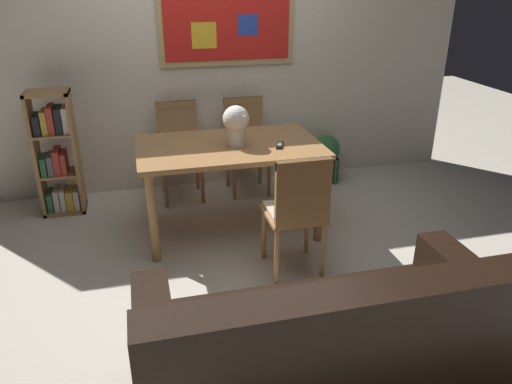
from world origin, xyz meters
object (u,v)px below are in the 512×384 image
dining_chair_far_right (246,137)px  dining_chair_near_right (298,206)px  leather_couch (326,351)px  tv_remote (280,145)px  dining_chair_far_left (179,142)px  bookshelf (57,156)px  potted_ivy (325,158)px  flower_vase (236,123)px  dining_table (229,156)px

dining_chair_far_right → dining_chair_near_right: size_ratio=1.00×
dining_chair_far_right → leather_couch: 2.77m
dining_chair_near_right → tv_remote: 0.69m
dining_chair_far_left → dining_chair_far_right: bearing=-0.1°
leather_couch → bookshelf: bearing=119.4°
bookshelf → leather_couch: bearing=-60.6°
potted_ivy → tv_remote: (-0.80, -0.98, 0.53)m
dining_chair_far_right → flower_vase: (-0.27, -0.86, 0.40)m
dining_chair_near_right → dining_chair_far_right: bearing=89.8°
flower_vase → dining_chair_near_right: bearing=-70.4°
dining_table → dining_chair_near_right: (0.32, -0.79, -0.12)m
flower_vase → leather_couch: bearing=-88.9°
leather_couch → potted_ivy: size_ratio=3.59×
leather_couch → dining_chair_near_right: bearing=78.7°
dining_chair_near_right → dining_chair_far_left: same height
dining_table → bookshelf: bearing=153.0°
dining_chair_far_left → flower_vase: size_ratio=2.83×
dining_chair_far_right → potted_ivy: size_ratio=1.82×
potted_ivy → flower_vase: 1.59m
leather_couch → flower_vase: (-0.04, 1.89, 0.62)m
leather_couch → tv_remote: leather_couch is taller
dining_chair_far_left → potted_ivy: size_ratio=1.82×
leather_couch → bookshelf: bookshelf is taller
dining_table → tv_remote: (0.38, -0.15, 0.11)m
dining_chair_far_left → dining_table: bearing=-68.5°
dining_chair_far_left → flower_vase: (0.38, -0.86, 0.40)m
flower_vase → bookshelf: bearing=152.4°
flower_vase → tv_remote: flower_vase is taller
flower_vase → tv_remote: bearing=-16.8°
dining_table → bookshelf: bookshelf is taller
leather_couch → potted_ivy: (1.09, 2.77, -0.08)m
flower_vase → dining_chair_far_left: bearing=113.5°
potted_ivy → flower_vase: (-1.13, -0.88, 0.70)m
dining_chair_near_right → flower_vase: size_ratio=2.83×
dining_chair_far_left → tv_remote: bearing=-53.8°
dining_chair_far_right → potted_ivy: 0.91m
flower_vase → dining_chair_far_right: bearing=72.5°
dining_chair_near_right → leather_couch: (-0.23, -1.15, -0.23)m
dining_chair_near_right → potted_ivy: bearing=62.1°
dining_chair_far_left → tv_remote: dining_chair_far_left is taller
bookshelf → dining_chair_near_right: bearing=-41.2°
potted_ivy → tv_remote: bearing=-129.3°
leather_couch → dining_chair_far_right: bearing=85.2°
dining_chair_near_right → potted_ivy: (0.86, 1.63, -0.30)m
dining_chair_far_left → potted_ivy: bearing=0.7°
dining_table → bookshelf: size_ratio=1.32×
leather_couch → bookshelf: size_ratio=1.63×
dining_chair_far_left → leather_couch: 2.79m
dining_table → leather_couch: size_ratio=0.81×
dining_table → leather_couch: (0.09, -1.94, -0.34)m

